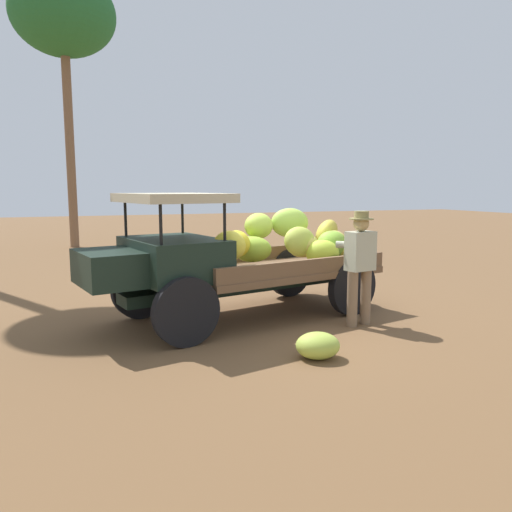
{
  "coord_description": "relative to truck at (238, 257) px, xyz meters",
  "views": [
    {
      "loc": [
        2.79,
        6.92,
        1.94
      ],
      "look_at": [
        0.16,
        0.02,
        0.92
      ],
      "focal_mm": 34.36,
      "sensor_mm": 36.0,
      "label": 1
    }
  ],
  "objects": [
    {
      "name": "loose_banana_bunch",
      "position": [
        -0.29,
        2.0,
        -0.77
      ],
      "size": [
        0.61,
        0.55,
        0.31
      ],
      "primitive_type": "ellipsoid",
      "rotation": [
        0.0,
        -0.0,
        2.88
      ],
      "color": "#B7CF4C",
      "rests_on": "ground"
    },
    {
      "name": "ground_plane",
      "position": [
        -0.49,
        -0.11,
        -0.93
      ],
      "size": [
        60.0,
        60.0,
        0.0
      ],
      "primitive_type": "plane",
      "color": "brown"
    },
    {
      "name": "farmer",
      "position": [
        -1.5,
        0.95,
        -0.0
      ],
      "size": [
        0.52,
        0.49,
        1.63
      ],
      "rotation": [
        0.0,
        0.0,
        -1.37
      ],
      "color": "#886B4F",
      "rests_on": "ground"
    },
    {
      "name": "truck",
      "position": [
        0.0,
        0.0,
        0.0
      ],
      "size": [
        4.64,
        2.51,
        1.88
      ],
      "rotation": [
        0.0,
        0.0,
        0.22
      ],
      "color": "black",
      "rests_on": "ground"
    },
    {
      "name": "forest_tree_0",
      "position": [
        2.18,
        -10.51,
        6.36
      ],
      "size": [
        3.22,
        3.22,
        8.66
      ],
      "color": "brown",
      "rests_on": "ground"
    }
  ]
}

